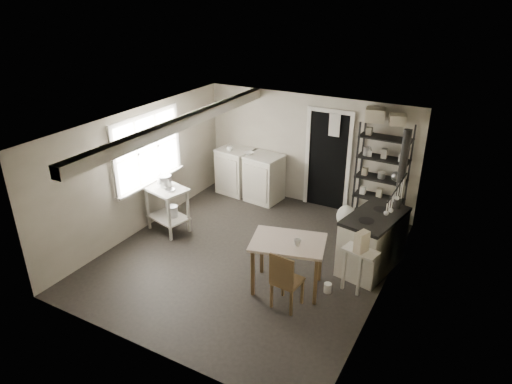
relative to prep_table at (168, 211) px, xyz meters
The scene contains 31 objects.
floor 1.81m from the prep_table, ahead, with size 5.00×5.00×0.00m, color black.
ceiling 2.59m from the prep_table, ahead, with size 5.00×5.00×0.00m, color silver.
wall_back 3.07m from the prep_table, 53.70° to the left, with size 4.50×0.02×2.30m, color #B1A997.
wall_front 3.23m from the prep_table, 55.83° to the right, with size 4.50×0.02×2.30m, color #B1A997.
wall_left 0.90m from the prep_table, 168.53° to the right, with size 0.02×5.00×2.30m, color #B1A997.
wall_right 4.08m from the prep_table, ahead, with size 0.02×5.00×2.30m, color #B1A997.
window 1.20m from the prep_table, 167.45° to the left, with size 0.12×1.76×1.28m, color silver, non-canonical shape.
doorway 3.30m from the prep_table, 46.96° to the left, with size 0.96×0.10×2.08m, color silver, non-canonical shape.
ceiling_beam 1.89m from the prep_table, ahead, with size 0.18×5.00×0.18m, color silver, non-canonical shape.
wallpaper_panel 4.07m from the prep_table, ahead, with size 0.01×5.00×2.30m, color beige, non-canonical shape.
utensil_rail 4.15m from the prep_table, ahead, with size 0.06×1.20×0.44m, color #B2B2B4, non-canonical shape.
prep_table is the anchor object (origin of this frame).
stockpot 0.55m from the prep_table, 139.83° to the left, with size 0.26×0.26×0.28m, color #B2B2B4.
saucepan 0.47m from the prep_table, 20.52° to the right, with size 0.18×0.18×0.10m, color #B2B2B4.
bucket 0.08m from the prep_table, 34.30° to the left, with size 0.21×0.21×0.22m, color #B2B2B4.
base_cabinets 2.16m from the prep_table, 74.69° to the left, with size 1.53×0.65×1.00m, color beige, non-canonical shape.
mixing_bowl 2.14m from the prep_table, 72.48° to the left, with size 0.27×0.27×0.07m, color white.
counter_cup 2.04m from the prep_table, 85.13° to the left, with size 0.13×0.13×0.10m, color white.
shelf_rack 4.05m from the prep_table, 33.37° to the left, with size 0.94×0.37×1.99m, color black, non-canonical shape.
shelf_jar 3.90m from the prep_table, 35.22° to the left, with size 0.08×0.08×0.18m, color white.
storage_box_a 4.14m from the prep_table, 35.61° to the left, with size 0.35×0.30×0.24m, color beige.
storage_box_b 4.44m from the prep_table, 32.24° to the left, with size 0.28×0.26×0.18m, color beige.
stove 3.73m from the prep_table, ahead, with size 0.68×1.22×0.96m, color beige, non-canonical shape.
stovepipe 4.21m from the prep_table, 14.65° to the left, with size 0.11×0.11×1.44m, color black, non-canonical shape.
side_ledge 3.72m from the prep_table, ahead, with size 0.51×0.27×0.78m, color silver, non-canonical shape.
oats_box 3.78m from the prep_table, ahead, with size 0.12×0.21×0.31m, color beige.
work_table 2.77m from the prep_table, 11.46° to the right, with size 1.08×0.75×0.82m, color beige, non-canonical shape.
table_cup 2.97m from the prep_table, 11.64° to the right, with size 0.11×0.11×0.10m, color white.
chair 3.06m from the prep_table, 18.04° to the right, with size 0.38×0.40×0.92m, color brown, non-canonical shape.
flour_sack 3.37m from the prep_table, 30.45° to the left, with size 0.38×0.32×0.46m, color silver.
floor_crock 3.35m from the prep_table, ahead, with size 0.12×0.12×0.15m, color white.
Camera 1 is at (3.32, -5.75, 4.27)m, focal length 32.00 mm.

